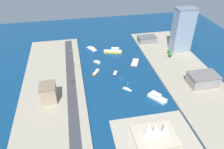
# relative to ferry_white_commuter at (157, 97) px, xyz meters

# --- Properties ---
(ground_plane) EXTENTS (440.00, 440.00, 0.00)m
(ground_plane) POSITION_rel_ferry_white_commuter_xyz_m (29.54, -44.70, -2.48)
(ground_plane) COLOR navy
(quay_west) EXTENTS (70.00, 240.00, 2.42)m
(quay_west) POSITION_rel_ferry_white_commuter_xyz_m (-51.53, -44.70, -1.27)
(quay_west) COLOR #9E937F
(quay_west) RESTS_ON ground_plane
(quay_east) EXTENTS (70.00, 240.00, 2.42)m
(quay_east) POSITION_rel_ferry_white_commuter_xyz_m (110.61, -44.70, -1.27)
(quay_east) COLOR #9E937F
(quay_east) RESTS_ON ground_plane
(peninsula_point) EXTENTS (71.38, 54.59, 2.00)m
(peninsula_point) POSITION_rel_ferry_white_commuter_xyz_m (21.16, 50.46, -1.48)
(peninsula_point) COLOR #A89E89
(peninsula_point) RESTS_ON ground_plane
(road_strip) EXTENTS (10.46, 228.00, 0.15)m
(road_strip) POSITION_rel_ferry_white_commuter_xyz_m (89.59, -44.70, 0.01)
(road_strip) COLOR #38383D
(road_strip) RESTS_ON quay_east
(ferry_white_commuter) EXTENTS (18.74, 21.64, 6.37)m
(ferry_white_commuter) POSITION_rel_ferry_white_commuter_xyz_m (0.00, 0.00, 0.00)
(ferry_white_commuter) COLOR silver
(ferry_white_commuter) RESTS_ON ground_plane
(catamaran_blue) EXTENTS (15.58, 20.28, 3.75)m
(catamaran_blue) POSITION_rel_ferry_white_commuter_xyz_m (55.50, -125.96, -1.08)
(catamaran_blue) COLOR blue
(catamaran_blue) RESTS_ON ground_plane
(yacht_sleek_gray) EXTENTS (10.44, 10.43, 3.08)m
(yacht_sleek_gray) POSITION_rel_ferry_white_commuter_xyz_m (52.88, -86.70, -1.25)
(yacht_sleek_gray) COLOR #999EA3
(yacht_sleek_gray) RESTS_ON ground_plane
(patrol_launch_navy) EXTENTS (7.89, 11.37, 3.66)m
(patrol_launch_navy) POSITION_rel_ferry_white_commuter_xyz_m (34.25, -55.30, -1.20)
(patrol_launch_navy) COLOR #1E284C
(patrol_launch_navy) RESTS_ON ground_plane
(ferry_yellow_fast) EXTENTS (28.55, 14.16, 7.75)m
(ferry_yellow_fast) POSITION_rel_ferry_white_commuter_xyz_m (25.19, -111.29, 0.14)
(ferry_yellow_fast) COLOR yellow
(ferry_yellow_fast) RESTS_ON ground_plane
(sailboat_small_white) EXTENTS (9.60, 9.05, 12.60)m
(sailboat_small_white) POSITION_rel_ferry_white_commuter_xyz_m (27.54, -21.64, -1.45)
(sailboat_small_white) COLOR white
(sailboat_small_white) RESTS_ON ground_plane
(barge_flat_brown) EXTENTS (16.54, 22.38, 3.29)m
(barge_flat_brown) POSITION_rel_ferry_white_commuter_xyz_m (2.33, -75.81, -1.25)
(barge_flat_brown) COLOR brown
(barge_flat_brown) RESTS_ON ground_plane
(water_taxi_orange) EXTENTS (10.82, 13.06, 3.57)m
(water_taxi_orange) POSITION_rel_ferry_white_commuter_xyz_m (57.61, -62.18, -1.11)
(water_taxi_orange) COLOR orange
(water_taxi_orange) RESTS_ON ground_plane
(tower_tall_glass) EXTENTS (27.52, 18.31, 62.38)m
(tower_tall_glass) POSITION_rel_ferry_white_commuter_xyz_m (-71.28, -96.33, 31.16)
(tower_tall_glass) COLOR #8C9EB2
(tower_tall_glass) RESTS_ON quay_west
(apartment_midrise_tan) EXTENTS (16.37, 18.38, 19.58)m
(apartment_midrise_tan) POSITION_rel_ferry_white_commuter_xyz_m (112.85, -17.63, 9.76)
(apartment_midrise_tan) COLOR tan
(apartment_midrise_tan) RESTS_ON quay_east
(carpark_squat_concrete) EXTENTS (33.13, 21.93, 13.56)m
(carpark_squat_concrete) POSITION_rel_ferry_white_commuter_xyz_m (-59.31, -11.79, 6.74)
(carpark_squat_concrete) COLOR gray
(carpark_squat_concrete) RESTS_ON quay_west
(warehouse_low_gray) EXTENTS (28.54, 17.19, 9.29)m
(warehouse_low_gray) POSITION_rel_ferry_white_commuter_xyz_m (-32.89, -130.99, 4.61)
(warehouse_low_gray) COLOR gray
(warehouse_low_gray) RESTS_ON quay_west
(sedan_silver) EXTENTS (2.00, 5.07, 1.57)m
(sedan_silver) POSITION_rel_ferry_white_commuter_xyz_m (86.08, -124.07, 0.86)
(sedan_silver) COLOR black
(sedan_silver) RESTS_ON road_strip
(pickup_red) EXTENTS (2.13, 4.56, 1.68)m
(pickup_red) POSITION_rel_ferry_white_commuter_xyz_m (87.49, -45.21, 0.90)
(pickup_red) COLOR black
(pickup_red) RESTS_ON road_strip
(traffic_light_waterfront) EXTENTS (0.36, 0.36, 6.50)m
(traffic_light_waterfront) POSITION_rel_ferry_white_commuter_xyz_m (83.47, -76.93, 4.28)
(traffic_light_waterfront) COLOR black
(traffic_light_waterfront) RESTS_ON quay_east
(opera_landmark) EXTENTS (38.04, 29.48, 19.18)m
(opera_landmark) POSITION_rel_ferry_white_commuter_xyz_m (21.50, 50.46, 6.13)
(opera_landmark) COLOR #BCAD93
(opera_landmark) RESTS_ON peninsula_point
(park_tree_cluster) EXTENTS (8.47, 15.28, 8.69)m
(park_tree_cluster) POSITION_rel_ferry_white_commuter_xyz_m (-49.86, -81.78, 5.71)
(park_tree_cluster) COLOR brown
(park_tree_cluster) RESTS_ON quay_west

